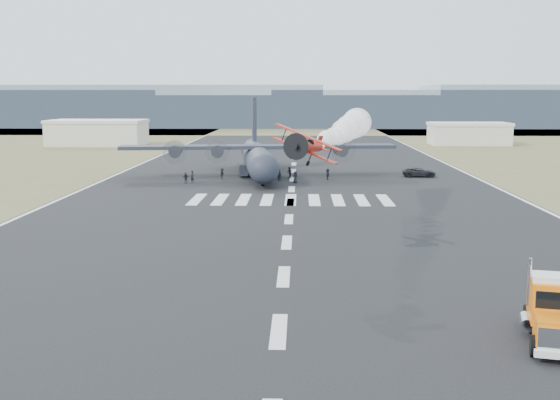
{
  "coord_description": "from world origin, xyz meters",
  "views": [
    {
      "loc": [
        1.16,
        -38.16,
        13.27
      ],
      "look_at": [
        -0.59,
        23.25,
        4.0
      ],
      "focal_mm": 45.0,
      "sensor_mm": 36.0,
      "label": 1
    }
  ],
  "objects_px": {
    "hangar_left": "(98,132)",
    "aerobatic_biplane": "(307,146)",
    "transport_aircraft": "(258,156)",
    "crew_e": "(295,177)",
    "crew_b": "(267,176)",
    "crew_f": "(328,174)",
    "crew_a": "(192,177)",
    "crew_d": "(186,178)",
    "support_vehicle": "(419,172)",
    "crew_h": "(289,173)",
    "hangar_right": "(469,133)",
    "crew_c": "(222,174)",
    "crew_g": "(279,175)",
    "semi_truck": "(555,309)"
  },
  "relations": [
    {
      "from": "crew_b",
      "to": "crew_g",
      "type": "xyz_separation_m",
      "value": [
        1.8,
        1.21,
        -0.0
      ]
    },
    {
      "from": "crew_e",
      "to": "crew_d",
      "type": "bearing_deg",
      "value": 36.27
    },
    {
      "from": "crew_a",
      "to": "crew_d",
      "type": "bearing_deg",
      "value": -89.33
    },
    {
      "from": "crew_b",
      "to": "crew_g",
      "type": "distance_m",
      "value": 2.17
    },
    {
      "from": "crew_a",
      "to": "crew_h",
      "type": "relative_size",
      "value": 1.0
    },
    {
      "from": "hangar_left",
      "to": "aerobatic_biplane",
      "type": "distance_m",
      "value": 138.77
    },
    {
      "from": "crew_e",
      "to": "crew_c",
      "type": "bearing_deg",
      "value": 10.42
    },
    {
      "from": "crew_d",
      "to": "transport_aircraft",
      "type": "bearing_deg",
      "value": -155.99
    },
    {
      "from": "semi_truck",
      "to": "crew_e",
      "type": "xyz_separation_m",
      "value": [
        -14.48,
        68.29,
        -0.94
      ]
    },
    {
      "from": "transport_aircraft",
      "to": "support_vehicle",
      "type": "distance_m",
      "value": 26.43
    },
    {
      "from": "crew_c",
      "to": "crew_e",
      "type": "bearing_deg",
      "value": -85.42
    },
    {
      "from": "semi_truck",
      "to": "crew_e",
      "type": "bearing_deg",
      "value": 115.86
    },
    {
      "from": "crew_h",
      "to": "crew_c",
      "type": "bearing_deg",
      "value": -100.78
    },
    {
      "from": "crew_e",
      "to": "crew_h",
      "type": "xyz_separation_m",
      "value": [
        -1.0,
        6.08,
        0.03
      ]
    },
    {
      "from": "aerobatic_biplane",
      "to": "transport_aircraft",
      "type": "xyz_separation_m",
      "value": [
        -7.48,
        59.19,
        -5.95
      ]
    },
    {
      "from": "crew_b",
      "to": "crew_f",
      "type": "bearing_deg",
      "value": -155.23
    },
    {
      "from": "hangar_left",
      "to": "aerobatic_biplane",
      "type": "xyz_separation_m",
      "value": [
        53.74,
        -127.81,
        5.83
      ]
    },
    {
      "from": "crew_a",
      "to": "crew_f",
      "type": "bearing_deg",
      "value": 47.46
    },
    {
      "from": "support_vehicle",
      "to": "crew_c",
      "type": "relative_size",
      "value": 3.12
    },
    {
      "from": "hangar_left",
      "to": "support_vehicle",
      "type": "relative_size",
      "value": 4.57
    },
    {
      "from": "crew_d",
      "to": "crew_b",
      "type": "bearing_deg",
      "value": 171.58
    },
    {
      "from": "hangar_left",
      "to": "crew_b",
      "type": "bearing_deg",
      "value": -57.72
    },
    {
      "from": "crew_f",
      "to": "crew_h",
      "type": "height_order",
      "value": "crew_h"
    },
    {
      "from": "crew_a",
      "to": "crew_d",
      "type": "relative_size",
      "value": 1.09
    },
    {
      "from": "aerobatic_biplane",
      "to": "crew_a",
      "type": "bearing_deg",
      "value": 119.93
    },
    {
      "from": "hangar_right",
      "to": "semi_truck",
      "type": "relative_size",
      "value": 2.43
    },
    {
      "from": "transport_aircraft",
      "to": "crew_d",
      "type": "distance_m",
      "value": 14.87
    },
    {
      "from": "hangar_right",
      "to": "support_vehicle",
      "type": "distance_m",
      "value": 78.59
    },
    {
      "from": "crew_a",
      "to": "crew_f",
      "type": "xyz_separation_m",
      "value": [
        20.7,
        4.42,
        -0.04
      ]
    },
    {
      "from": "support_vehicle",
      "to": "transport_aircraft",
      "type": "bearing_deg",
      "value": 89.85
    },
    {
      "from": "hangar_right",
      "to": "crew_b",
      "type": "xyz_separation_m",
      "value": [
        -49.83,
        -81.24,
        -2.09
      ]
    },
    {
      "from": "crew_e",
      "to": "crew_g",
      "type": "relative_size",
      "value": 0.96
    },
    {
      "from": "crew_a",
      "to": "crew_e",
      "type": "relative_size",
      "value": 1.03
    },
    {
      "from": "crew_f",
      "to": "crew_h",
      "type": "distance_m",
      "value": 6.28
    },
    {
      "from": "support_vehicle",
      "to": "crew_f",
      "type": "bearing_deg",
      "value": 107.26
    },
    {
      "from": "crew_f",
      "to": "semi_truck",
      "type": "bearing_deg",
      "value": -174.23
    },
    {
      "from": "transport_aircraft",
      "to": "crew_e",
      "type": "relative_size",
      "value": 24.95
    },
    {
      "from": "hangar_left",
      "to": "crew_a",
      "type": "relative_size",
      "value": 13.42
    },
    {
      "from": "hangar_right",
      "to": "crew_c",
      "type": "bearing_deg",
      "value": -126.11
    },
    {
      "from": "transport_aircraft",
      "to": "hangar_left",
      "type": "bearing_deg",
      "value": 117.59
    },
    {
      "from": "crew_h",
      "to": "semi_truck",
      "type": "bearing_deg",
      "value": -6.78
    },
    {
      "from": "support_vehicle",
      "to": "hangar_right",
      "type": "bearing_deg",
      "value": -17.51
    },
    {
      "from": "hangar_right",
      "to": "crew_b",
      "type": "bearing_deg",
      "value": -121.52
    },
    {
      "from": "crew_c",
      "to": "crew_g",
      "type": "distance_m",
      "value": 9.26
    },
    {
      "from": "hangar_right",
      "to": "transport_aircraft",
      "type": "height_order",
      "value": "transport_aircraft"
    },
    {
      "from": "support_vehicle",
      "to": "crew_e",
      "type": "xyz_separation_m",
      "value": [
        -20.06,
        -8.63,
        0.14
      ]
    },
    {
      "from": "crew_g",
      "to": "crew_h",
      "type": "bearing_deg",
      "value": -83.15
    },
    {
      "from": "transport_aircraft",
      "to": "crew_f",
      "type": "height_order",
      "value": "transport_aircraft"
    },
    {
      "from": "crew_c",
      "to": "crew_d",
      "type": "relative_size",
      "value": 1.03
    },
    {
      "from": "support_vehicle",
      "to": "crew_a",
      "type": "xyz_separation_m",
      "value": [
        -35.72,
        -8.69,
        0.17
      ]
    }
  ]
}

